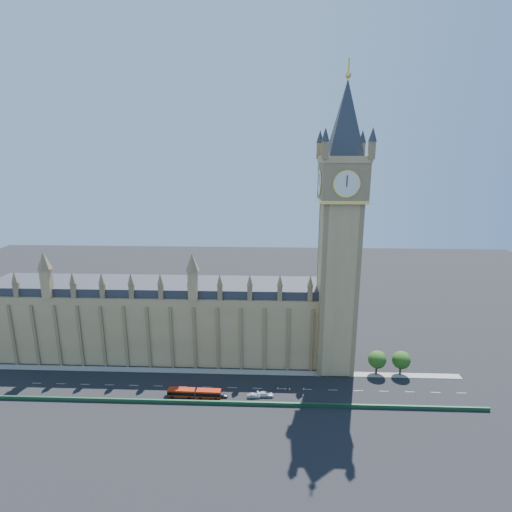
{
  "coord_description": "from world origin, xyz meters",
  "views": [
    {
      "loc": [
        16.15,
        -112.81,
        72.39
      ],
      "look_at": [
        11.19,
        10.0,
        41.06
      ],
      "focal_mm": 28.0,
      "sensor_mm": 36.0,
      "label": 1
    }
  ],
  "objects_px": {
    "car_grey": "(221,395)",
    "car_white": "(265,394)",
    "red_bus": "(194,393)",
    "car_silver": "(254,396)"
  },
  "relations": [
    {
      "from": "red_bus",
      "to": "car_silver",
      "type": "xyz_separation_m",
      "value": [
        18.14,
        0.71,
        -0.81
      ]
    },
    {
      "from": "car_grey",
      "to": "car_white",
      "type": "xyz_separation_m",
      "value": [
        13.51,
        0.81,
        0.08
      ]
    },
    {
      "from": "car_grey",
      "to": "red_bus",
      "type": "bearing_deg",
      "value": 94.99
    },
    {
      "from": "red_bus",
      "to": "car_white",
      "type": "bearing_deg",
      "value": 5.55
    },
    {
      "from": "car_grey",
      "to": "car_white",
      "type": "bearing_deg",
      "value": -85.82
    },
    {
      "from": "red_bus",
      "to": "car_white",
      "type": "distance_m",
      "value": 21.82
    },
    {
      "from": "car_white",
      "to": "car_grey",
      "type": "bearing_deg",
      "value": 92.13
    },
    {
      "from": "red_bus",
      "to": "car_grey",
      "type": "height_order",
      "value": "red_bus"
    },
    {
      "from": "red_bus",
      "to": "car_silver",
      "type": "distance_m",
      "value": 18.17
    },
    {
      "from": "red_bus",
      "to": "car_grey",
      "type": "bearing_deg",
      "value": 6.05
    }
  ]
}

